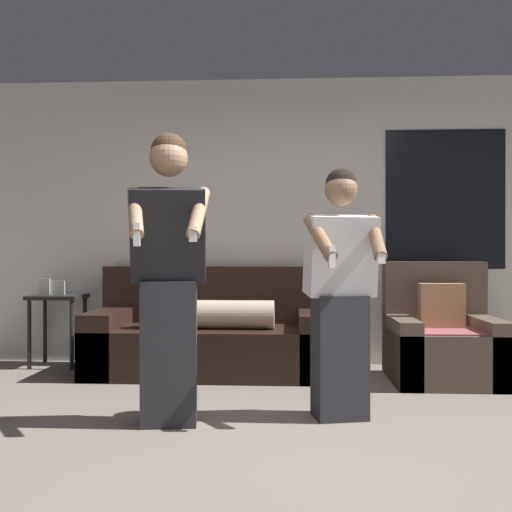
# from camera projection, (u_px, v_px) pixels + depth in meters

# --- Properties ---
(ground_plane) EXTENTS (14.00, 14.00, 0.00)m
(ground_plane) POSITION_uv_depth(u_px,v_px,m) (312.00, 460.00, 3.01)
(ground_plane) COLOR slate
(wall_back) EXTENTS (6.95, 0.07, 2.70)m
(wall_back) POSITION_uv_depth(u_px,v_px,m) (303.00, 221.00, 5.69)
(wall_back) COLOR silver
(wall_back) RESTS_ON ground_plane
(couch) EXTENTS (2.08, 0.94, 0.92)m
(couch) POSITION_uv_depth(u_px,v_px,m) (212.00, 337.00, 5.25)
(couch) COLOR black
(couch) RESTS_ON ground_plane
(armchair) EXTENTS (0.86, 0.87, 0.97)m
(armchair) POSITION_uv_depth(u_px,v_px,m) (442.00, 342.00, 4.92)
(armchair) COLOR brown
(armchair) RESTS_ON ground_plane
(side_table) EXTENTS (0.47, 0.43, 0.81)m
(side_table) POSITION_uv_depth(u_px,v_px,m) (58.00, 307.00, 5.55)
(side_table) COLOR black
(side_table) RESTS_ON ground_plane
(person_left) EXTENTS (0.50, 0.54, 1.77)m
(person_left) POSITION_uv_depth(u_px,v_px,m) (169.00, 276.00, 3.63)
(person_left) COLOR #28282D
(person_left) RESTS_ON ground_plane
(person_right) EXTENTS (0.50, 0.55, 1.58)m
(person_right) POSITION_uv_depth(u_px,v_px,m) (340.00, 293.00, 3.77)
(person_right) COLOR #28282D
(person_right) RESTS_ON ground_plane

